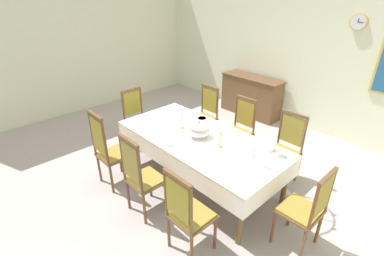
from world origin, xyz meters
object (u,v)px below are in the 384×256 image
at_px(chair_south_c, 187,212).
at_px(candlestick_west, 182,120).
at_px(candlestick_east, 220,138).
at_px(spoon_primary, 175,107).
at_px(chair_north_c, 285,147).
at_px(sideboard, 251,96).
at_px(chair_north_b, 240,128).
at_px(bowl_near_left, 178,108).
at_px(chair_head_east, 306,208).
at_px(soup_tureen, 199,129).
at_px(chair_south_b, 141,175).
at_px(chair_south_a, 109,150).
at_px(bowl_near_right, 267,147).
at_px(bowl_far_right, 168,143).
at_px(bowl_far_left, 202,119).
at_px(mounted_clock, 359,22).
at_px(chair_head_west, 137,116).
at_px(spoon_secondary, 277,151).
at_px(dining_table, 200,142).
at_px(chair_north_a, 205,114).

distance_m(chair_south_c, candlestick_west, 1.60).
relative_size(candlestick_east, spoon_primary, 1.87).
relative_size(chair_north_c, sideboard, 0.75).
relative_size(chair_north_b, bowl_near_left, 6.39).
relative_size(chair_head_east, spoon_primary, 6.06).
bearing_deg(soup_tureen, spoon_primary, 157.14).
xyz_separation_m(chair_south_b, chair_south_c, (0.86, 0.00, -0.02)).
bearing_deg(chair_south_a, bowl_near_right, 39.75).
xyz_separation_m(chair_south_c, spoon_primary, (-1.92, 1.45, 0.22)).
bearing_deg(bowl_far_right, chair_north_c, 56.16).
height_order(soup_tureen, bowl_far_left, soup_tureen).
xyz_separation_m(sideboard, mounted_clock, (1.82, 0.24, 1.73)).
bearing_deg(bowl_near_left, chair_head_west, -147.32).
xyz_separation_m(chair_north_b, spoon_secondary, (1.01, -0.54, 0.22)).
relative_size(chair_south_b, soup_tureen, 3.73).
bearing_deg(spoon_primary, bowl_far_left, -11.30).
bearing_deg(bowl_far_right, chair_head_west, 162.78).
height_order(chair_head_west, bowl_far_right, chair_head_west).
bearing_deg(dining_table, chair_south_b, -92.11).
distance_m(chair_north_b, bowl_near_left, 1.12).
bearing_deg(bowl_near_right, sideboard, 129.68).
xyz_separation_m(chair_south_c, chair_head_east, (0.83, 0.99, -0.01)).
xyz_separation_m(chair_north_c, mounted_clock, (-0.04, 1.96, 1.62)).
bearing_deg(bowl_far_left, bowl_far_right, -75.61).
height_order(bowl_near_right, sideboard, sideboard).
xyz_separation_m(chair_north_a, chair_north_b, (0.82, -0.00, -0.00)).
bearing_deg(mounted_clock, soup_tureen, -105.08).
relative_size(chair_head_east, bowl_far_right, 6.90).
bearing_deg(chair_south_b, chair_north_b, 90.00).
relative_size(chair_head_west, candlestick_east, 3.22).
bearing_deg(mounted_clock, spoon_secondary, -85.57).
bearing_deg(chair_head_east, chair_south_a, 111.63).
xyz_separation_m(chair_north_b, chair_south_c, (0.86, -1.98, 0.00)).
xyz_separation_m(bowl_near_right, spoon_secondary, (0.12, 0.03, -0.02)).
relative_size(bowl_near_left, spoon_primary, 0.96).
relative_size(chair_south_c, chair_head_west, 1.03).
bearing_deg(candlestick_east, chair_head_east, 0.00).
bearing_deg(bowl_far_left, sideboard, 106.17).
distance_m(chair_north_c, bowl_far_right, 1.76).
distance_m(chair_south_b, mounted_clock, 4.32).
relative_size(chair_north_c, mounted_clock, 4.02).
bearing_deg(chair_south_b, chair_south_a, -179.80).
xyz_separation_m(chair_north_c, bowl_far_right, (-0.97, -1.45, 0.24)).
bearing_deg(bowl_near_left, mounted_clock, 55.03).
bearing_deg(chair_head_west, bowl_far_right, 72.78).
height_order(candlestick_west, candlestick_east, candlestick_west).
relative_size(dining_table, spoon_secondary, 14.02).
relative_size(bowl_far_right, sideboard, 0.11).
distance_m(chair_north_a, spoon_secondary, 1.92).
relative_size(chair_north_a, chair_head_east, 1.02).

